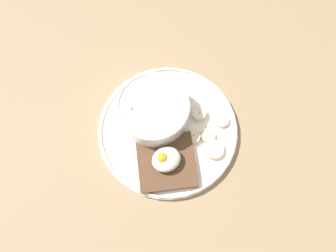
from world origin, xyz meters
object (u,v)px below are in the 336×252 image
object	(u,v)px
oatmeal_bowl	(154,111)
toast_slice	(166,162)
banana_slice_front	(208,136)
banana_slice_back	(222,121)
banana_slice_right	(214,150)
poached_egg	(166,159)
banana_slice_left	(200,116)
banana_slice_inner	(193,136)

from	to	relation	value
oatmeal_bowl	toast_slice	world-z (taller)	oatmeal_bowl
oatmeal_bowl	banana_slice_front	bearing A→B (deg)	133.00
oatmeal_bowl	banana_slice_back	bearing A→B (deg)	150.26
banana_slice_front	banana_slice_right	world-z (taller)	banana_slice_right
poached_egg	banana_slice_left	xyz separation A→B (cm)	(-9.78, -5.29, -2.08)
poached_egg	banana_slice_front	bearing A→B (deg)	-172.44
banana_slice_left	banana_slice_back	size ratio (longest dim) A/B	1.10
oatmeal_bowl	toast_slice	size ratio (longest dim) A/B	1.02
banana_slice_right	banana_slice_inner	bearing A→B (deg)	-60.57
poached_egg	banana_slice_inner	bearing A→B (deg)	-161.35
banana_slice_left	banana_slice_inner	xyz separation A→B (cm)	(2.96, 2.99, -0.05)
banana_slice_left	oatmeal_bowl	bearing A→B (deg)	-26.57
oatmeal_bowl	banana_slice_left	distance (cm)	9.13
banana_slice_left	banana_slice_inner	size ratio (longest dim) A/B	1.20
banana_slice_front	banana_slice_inner	xyz separation A→B (cm)	(2.53, -1.06, 0.20)
banana_slice_left	banana_slice_front	bearing A→B (deg)	83.86
oatmeal_bowl	banana_slice_back	xyz separation A→B (cm)	(-11.23, 6.42, -2.63)
banana_slice_right	banana_slice_inner	distance (cm)	4.54
oatmeal_bowl	poached_egg	bearing A→B (deg)	78.44
toast_slice	oatmeal_bowl	bearing A→B (deg)	-101.10
toast_slice	banana_slice_front	world-z (taller)	toast_slice
toast_slice	banana_slice_inner	world-z (taller)	same
poached_egg	banana_slice_front	distance (cm)	9.71
oatmeal_bowl	banana_slice_right	world-z (taller)	oatmeal_bowl
banana_slice_right	banana_slice_inner	xyz separation A→B (cm)	(2.23, -3.96, 0.05)
poached_egg	banana_slice_right	distance (cm)	9.46
toast_slice	banana_slice_back	world-z (taller)	toast_slice
banana_slice_right	banana_slice_front	bearing A→B (deg)	-95.78
banana_slice_back	banana_slice_right	size ratio (longest dim) A/B	0.71
toast_slice	banana_slice_right	xyz separation A→B (cm)	(-8.98, 1.62, -0.17)
oatmeal_bowl	banana_slice_left	xyz separation A→B (cm)	(-7.89, 3.95, -2.34)
toast_slice	banana_slice_left	xyz separation A→B (cm)	(-9.71, -5.33, -0.07)
toast_slice	banana_slice_inner	size ratio (longest dim) A/B	4.20
banana_slice_back	banana_slice_inner	distance (cm)	6.33
banana_slice_back	banana_slice_inner	size ratio (longest dim) A/B	1.09
banana_slice_inner	poached_egg	bearing A→B (deg)	18.65
banana_slice_back	banana_slice_inner	bearing A→B (deg)	4.69
banana_slice_front	banana_slice_back	bearing A→B (deg)	-157.33
toast_slice	banana_slice_front	xyz separation A→B (cm)	(-9.27, -1.28, -0.32)
banana_slice_inner	banana_slice_right	bearing A→B (deg)	119.43
banana_slice_right	toast_slice	bearing A→B (deg)	-10.22
toast_slice	poached_egg	world-z (taller)	poached_egg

